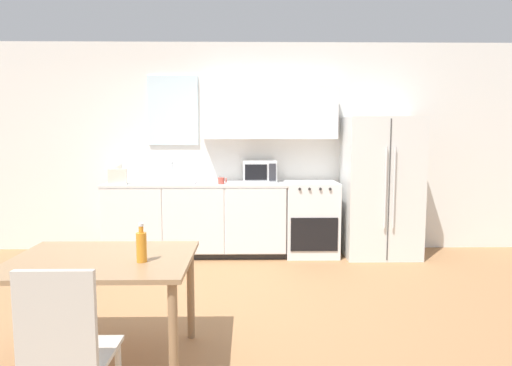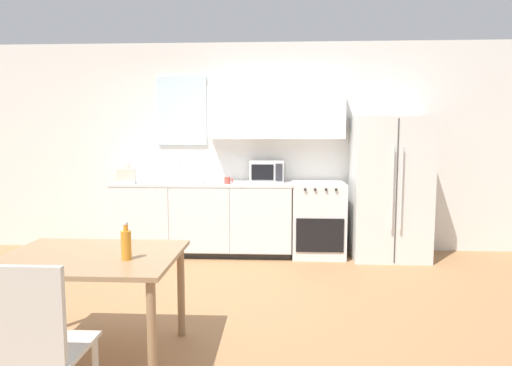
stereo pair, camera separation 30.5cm
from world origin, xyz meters
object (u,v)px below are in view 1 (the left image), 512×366
Objects in this scene: coffee_mug at (222,181)px; dining_chair_near at (65,345)px; dining_table at (102,272)px; drink_bottle at (141,246)px; microwave at (260,171)px; oven_range at (311,218)px; refrigerator at (380,187)px.

coffee_mug reaches higher than dining_chair_near.
drink_bottle is at bearing -19.15° from dining_table.
coffee_mug is at bearing -149.87° from microwave.
coffee_mug reaches higher than dining_table.
refrigerator reaches higher than oven_range.
microwave is 1.72× the size of drink_bottle.
oven_range is 0.79× the size of dining_table.
oven_range is 1.00× the size of dining_chair_near.
refrigerator is 1.98m from coffee_mug.
refrigerator is at bearing -2.91° from oven_range.
dining_chair_near is (-1.67, -3.60, 0.07)m from oven_range.
refrigerator is at bearing 50.45° from drink_bottle.
oven_range is 0.89m from microwave.
dining_table is (-0.63, -2.61, -0.33)m from coffee_mug.
refrigerator is 3.78m from dining_table.
microwave is at bearing 30.13° from coffee_mug.
microwave is 4.02× the size of coffee_mug.
dining_chair_near is at bearing -125.44° from refrigerator.
refrigerator is at bearing 3.06° from coffee_mug.
oven_range reaches higher than dining_table.
drink_bottle is (0.20, 0.74, 0.30)m from dining_chair_near.
coffee_mug is (-1.98, -0.11, 0.09)m from refrigerator.
dining_chair_near reaches higher than oven_range.
coffee_mug is 2.71m from dining_table.
drink_bottle is (-1.47, -2.86, 0.37)m from oven_range.
microwave is 3.89m from dining_chair_near.
dining_chair_near is (-0.55, -3.45, -0.43)m from coffee_mug.
oven_range is at bearing 65.34° from dining_chair_near.
microwave is 0.37× the size of dining_table.
drink_bottle reaches higher than dining_table.
refrigerator reaches higher than drink_bottle.
dining_chair_near is (-1.02, -3.72, -0.52)m from microwave.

